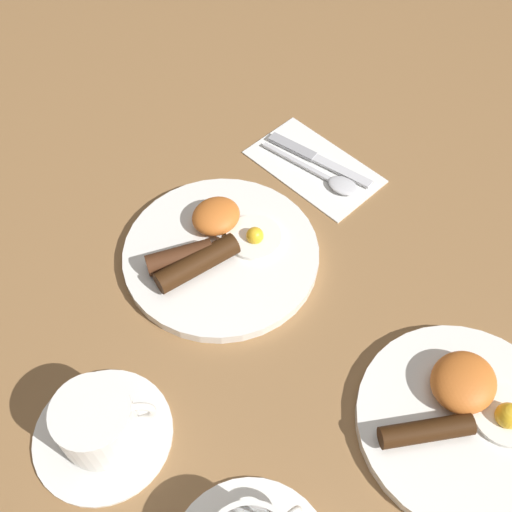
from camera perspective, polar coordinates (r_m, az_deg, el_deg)
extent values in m
plane|color=olive|center=(0.80, -3.30, -0.12)|extent=(3.00, 3.00, 0.00)
cylinder|color=white|center=(0.79, -3.33, 0.20)|extent=(0.26, 0.26, 0.01)
cylinder|color=white|center=(0.80, -0.20, 1.82)|extent=(0.07, 0.07, 0.01)
sphere|color=yellow|center=(0.79, -0.11, 1.96)|extent=(0.02, 0.02, 0.02)
ellipsoid|color=orange|center=(0.81, -3.83, 3.82)|extent=(0.07, 0.06, 0.03)
cylinder|color=#472614|center=(0.77, -7.28, -0.13)|extent=(0.09, 0.06, 0.03)
cylinder|color=#361D0B|center=(0.76, -5.55, -0.73)|extent=(0.12, 0.05, 0.03)
cylinder|color=white|center=(0.72, 19.23, -14.83)|extent=(0.24, 0.24, 0.01)
cylinder|color=white|center=(0.73, 22.62, -13.83)|extent=(0.07, 0.07, 0.01)
sphere|color=yellow|center=(0.72, 22.91, -13.83)|extent=(0.03, 0.03, 0.03)
ellipsoid|color=orange|center=(0.71, 19.15, -11.27)|extent=(0.08, 0.07, 0.04)
cylinder|color=#361D0B|center=(0.68, 15.92, -15.72)|extent=(0.09, 0.08, 0.02)
cylinder|color=white|center=(0.70, -14.37, -16.08)|extent=(0.15, 0.15, 0.01)
cylinder|color=white|center=(0.67, -15.01, -15.01)|extent=(0.08, 0.08, 0.06)
cylinder|color=brown|center=(0.64, -15.57, -14.05)|extent=(0.07, 0.07, 0.00)
torus|color=white|center=(0.66, -11.38, -14.48)|extent=(0.04, 0.03, 0.04)
cube|color=white|center=(0.91, 5.53, 8.52)|extent=(0.12, 0.20, 0.01)
cube|color=silver|center=(0.90, 8.17, 8.03)|extent=(0.03, 0.10, 0.00)
cube|color=#9E9EA3|center=(0.93, 3.48, 10.35)|extent=(0.03, 0.08, 0.01)
ellipsoid|color=silver|center=(0.88, 8.30, 6.65)|extent=(0.04, 0.05, 0.01)
cube|color=silver|center=(0.91, 3.83, 8.98)|extent=(0.02, 0.12, 0.00)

